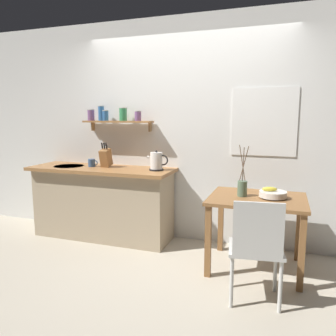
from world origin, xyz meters
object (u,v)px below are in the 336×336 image
Objects in this scene: fruit_bowl at (273,194)px; electric_kettle at (157,161)px; dining_table at (257,209)px; dining_chair_near at (256,246)px; coffee_mug_by_sink at (92,163)px; knife_block at (106,157)px; twig_vase at (242,187)px.

electric_kettle is at bearing 168.32° from fruit_bowl.
dining_table is 0.70m from dining_chair_near.
coffee_mug_by_sink reaches higher than fruit_bowl.
dining_chair_near is 3.39× the size of fruit_bowl.
fruit_bowl is at bearing -11.68° from electric_kettle.
dining_table is 2.10m from coffee_mug_by_sink.
coffee_mug_by_sink is at bearing -171.49° from knife_block.
electric_kettle is 0.83× the size of knife_block.
coffee_mug_by_sink is (-2.06, 0.28, 0.33)m from dining_table.
fruit_bowl is 0.30m from twig_vase.
knife_block reaches higher than electric_kettle.
knife_block is at bearing 152.59° from dining_chair_near.
twig_vase reaches higher than electric_kettle.
electric_kettle is (-1.23, 0.97, 0.50)m from dining_chair_near.
twig_vase is at bearing -8.52° from coffee_mug_by_sink.
knife_block is at bearing 171.59° from fruit_bowl.
knife_block is (-1.87, 0.31, 0.40)m from dining_table.
dining_chair_near is at bearing -24.70° from coffee_mug_by_sink.
electric_kettle is at bearing 166.28° from dining_table.
twig_vase is 1.67× the size of knife_block.
electric_kettle is 0.88m from coffee_mug_by_sink.
twig_vase is (-0.29, -0.02, 0.05)m from fruit_bowl.
twig_vase reaches higher than dining_table.
knife_block is (-1.92, 1.00, 0.52)m from dining_chair_near.
fruit_bowl is (0.14, 0.01, 0.16)m from dining_table.
coffee_mug_by_sink is at bearing 172.11° from dining_table.
dining_table is 1.94m from knife_block.
dining_chair_near is 1.65m from electric_kettle.
dining_chair_near is at bearing -38.27° from electric_kettle.
dining_table is 3.65× the size of electric_kettle.
electric_kettle is 0.69m from knife_block.
dining_chair_near is at bearing -97.23° from fruit_bowl.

